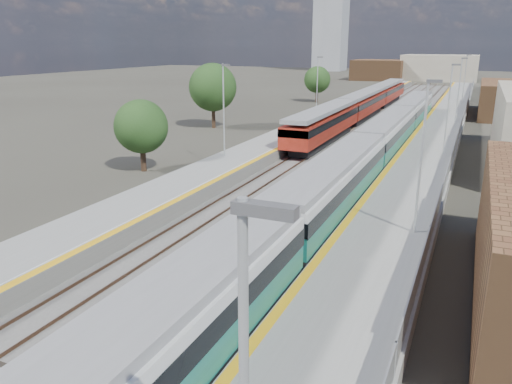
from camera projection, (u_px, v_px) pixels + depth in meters
The scene contains 11 objects.
ground at pixel (381, 143), 52.30m from camera, with size 320.00×320.00×0.00m, color #47443A.
ballast_bed at pixel (365, 138), 55.35m from camera, with size 10.50×155.00×0.06m, color #565451.
tracks at pixel (373, 135), 56.57m from camera, with size 8.96×160.00×0.17m.
platform_right at pixel (437, 138), 52.29m from camera, with size 4.70×155.00×8.52m.
platform_left at pixel (306, 129), 57.82m from camera, with size 4.30×155.00×8.52m.
buildings at pixel (376, 41), 133.94m from camera, with size 72.00×185.50×40.00m.
green_train at pixel (366, 153), 37.78m from camera, with size 2.73×75.95×3.00m.
red_train at pixel (364, 104), 68.46m from camera, with size 2.85×57.80×3.60m.
tree_a at pixel (141, 127), 39.91m from camera, with size 4.31×4.31×5.84m.
tree_b at pixel (213, 87), 60.50m from camera, with size 5.79×5.79×7.85m.
tree_c at pixel (317, 80), 87.72m from camera, with size 4.62×4.62×6.26m.
Camera 1 is at (8.73, -2.49, 10.07)m, focal length 35.00 mm.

